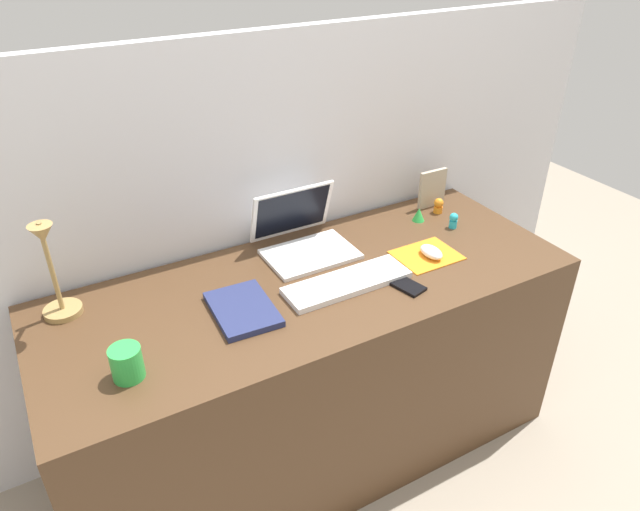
{
  "coord_description": "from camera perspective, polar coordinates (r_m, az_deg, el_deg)",
  "views": [
    {
      "loc": [
        -0.73,
        -1.36,
        1.78
      ],
      "look_at": [
        0.03,
        0.0,
        0.83
      ],
      "focal_mm": 32.88,
      "sensor_mm": 36.0,
      "label": 1
    }
  ],
  "objects": [
    {
      "name": "toy_figurine_orange",
      "position": [
        2.31,
        11.46,
        4.8
      ],
      "size": [
        0.04,
        0.04,
        0.06
      ],
      "color": "orange",
      "rests_on": "desk"
    },
    {
      "name": "picture_frame",
      "position": [
        2.34,
        10.87,
        6.42
      ],
      "size": [
        0.12,
        0.02,
        0.15
      ],
      "primitive_type": "cube",
      "color": "#B2A58C",
      "rests_on": "desk"
    },
    {
      "name": "coffee_mug",
      "position": [
        1.57,
        -18.3,
        -9.91
      ],
      "size": [
        0.08,
        0.08,
        0.09
      ],
      "primitive_type": "cylinder",
      "color": "green",
      "rests_on": "desk"
    },
    {
      "name": "mouse",
      "position": [
        2.01,
        10.78,
        0.35
      ],
      "size": [
        0.06,
        0.1,
        0.03
      ],
      "primitive_type": "ellipsoid",
      "color": "white",
      "rests_on": "mousepad"
    },
    {
      "name": "ground_plane",
      "position": [
        2.35,
        -0.64,
        -17.73
      ],
      "size": [
        6.0,
        6.0,
        0.0
      ],
      "primitive_type": "plane",
      "color": "gray"
    },
    {
      "name": "toy_figurine_green",
      "position": [
        2.24,
        9.58,
        3.97
      ],
      "size": [
        0.05,
        0.05,
        0.05
      ],
      "primitive_type": "cone",
      "color": "green",
      "rests_on": "desk"
    },
    {
      "name": "cell_phone",
      "position": [
        1.86,
        8.25,
        -2.82
      ],
      "size": [
        0.09,
        0.14,
        0.01
      ],
      "primitive_type": "cube",
      "rotation": [
        0.0,
        0.0,
        0.25
      ],
      "color": "black",
      "rests_on": "desk"
    },
    {
      "name": "desk",
      "position": [
        2.09,
        -0.7,
        -11.06
      ],
      "size": [
        1.71,
        0.66,
        0.74
      ],
      "primitive_type": "cube",
      "color": "#4C331E",
      "rests_on": "ground_plane"
    },
    {
      "name": "keyboard",
      "position": [
        1.84,
        2.66,
        -2.66
      ],
      "size": [
        0.41,
        0.13,
        0.02
      ],
      "primitive_type": "cube",
      "color": "white",
      "rests_on": "desk"
    },
    {
      "name": "notebook_pad",
      "position": [
        1.74,
        -7.52,
        -5.2
      ],
      "size": [
        0.18,
        0.25,
        0.02
      ],
      "primitive_type": "cube",
      "rotation": [
        0.0,
        0.0,
        -0.05
      ],
      "color": "navy",
      "rests_on": "desk"
    },
    {
      "name": "desk_lamp",
      "position": [
        1.77,
        -24.56,
        -1.62
      ],
      "size": [
        0.11,
        0.16,
        0.34
      ],
      "color": "#A5844C",
      "rests_on": "desk"
    },
    {
      "name": "toy_figurine_cyan",
      "position": [
        2.21,
        12.86,
        3.38
      ],
      "size": [
        0.03,
        0.03,
        0.06
      ],
      "color": "#28B7CC",
      "rests_on": "desk"
    },
    {
      "name": "mousepad",
      "position": [
        2.03,
        10.33,
        0.03
      ],
      "size": [
        0.21,
        0.17,
        0.0
      ],
      "primitive_type": "cube",
      "color": "orange",
      "rests_on": "desk"
    },
    {
      "name": "back_wall",
      "position": [
        2.15,
        -5.5,
        1.78
      ],
      "size": [
        2.91,
        0.05,
        1.44
      ],
      "primitive_type": "cube",
      "color": "silver",
      "rests_on": "ground_plane"
    },
    {
      "name": "laptop",
      "position": [
        2.01,
        -1.77,
        2.03
      ],
      "size": [
        0.3,
        0.27,
        0.21
      ],
      "color": "white",
      "rests_on": "desk"
    }
  ]
}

